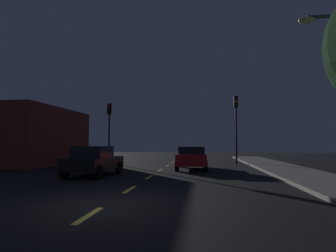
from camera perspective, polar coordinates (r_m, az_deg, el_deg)
name	(u,v)px	position (r m, az deg, el deg)	size (l,w,h in m)	color
ground_plane	(151,176)	(15.00, -3.28, -9.61)	(80.00, 80.00, 0.00)	black
sidewalk_curb_right	(308,176)	(15.58, 25.39, -8.78)	(3.00, 40.00, 0.15)	gray
lane_stripe_nearest	(89,215)	(7.16, -15.07, -16.34)	(0.16, 1.60, 0.01)	#EACC4C
lane_stripe_second	(130,189)	(10.73, -7.40, -12.05)	(0.16, 1.60, 0.01)	#EACC4C
lane_stripe_third	(149,177)	(14.42, -3.69, -9.85)	(0.16, 1.60, 0.01)	#EACC4C
lane_stripe_fourth	(160,170)	(18.15, -1.53, -8.53)	(0.16, 1.60, 0.01)	#EACC4C
lane_stripe_fifth	(167,165)	(21.90, -0.11, -7.65)	(0.16, 1.60, 0.01)	#EACC4C
lane_stripe_sixth	(173,162)	(25.67, 0.88, -7.03)	(0.16, 1.60, 0.01)	#EACC4C
lane_stripe_seventh	(176,160)	(29.45, 1.62, -6.56)	(0.16, 1.60, 0.01)	#EACC4C
traffic_signal_left	(109,121)	(24.98, -11.32, 0.90)	(0.32, 0.38, 4.96)	#2D2D30
traffic_signal_right	(236,117)	(23.95, 13.02, 1.78)	(0.32, 0.38, 5.40)	black
car_stopped_ahead	(192,157)	(18.78, 4.63, -6.08)	(1.92, 4.37, 1.43)	#B21919
car_adjacent_lane	(94,161)	(15.42, -14.16, -6.53)	(2.11, 3.95, 1.50)	black
storefront_left	(29,137)	(25.59, -25.28, -1.86)	(5.91, 9.72, 4.34)	maroon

